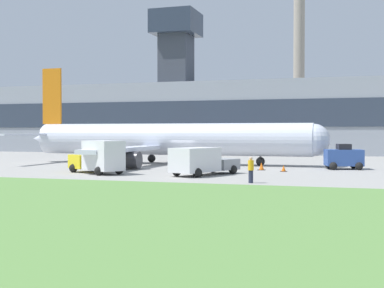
% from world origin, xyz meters
% --- Properties ---
extents(ground_plane, '(400.00, 400.00, 0.00)m').
position_xyz_m(ground_plane, '(0.00, 0.00, 0.00)').
color(ground_plane, '#999691').
extents(terminal_building, '(84.48, 10.55, 22.39)m').
position_xyz_m(terminal_building, '(-0.65, 30.04, 5.83)').
color(terminal_building, '#8C939E').
rests_on(terminal_building, ground_plane).
extents(smokestack_left, '(2.67, 2.67, 38.04)m').
position_xyz_m(smokestack_left, '(4.37, 62.73, 19.13)').
color(smokestack_left, gray).
rests_on(smokestack_left, ground_plane).
extents(airplane, '(32.28, 30.09, 10.30)m').
position_xyz_m(airplane, '(-2.42, 1.04, 2.51)').
color(airplane, silver).
rests_on(airplane, ground_plane).
extents(pushback_tug, '(3.57, 3.17, 2.25)m').
position_xyz_m(pushback_tug, '(15.35, -1.22, 1.02)').
color(pushback_tug, '#2D4C93').
rests_on(pushback_tug, ground_plane).
extents(baggage_truck, '(4.42, 6.60, 2.14)m').
position_xyz_m(baggage_truck, '(5.17, -11.44, 1.07)').
color(baggage_truck, gray).
rests_on(baggage_truck, ground_plane).
extents(fuel_truck, '(5.92, 4.68, 2.64)m').
position_xyz_m(fuel_truck, '(-3.12, -12.32, 1.28)').
color(fuel_truck, yellow).
rests_on(fuel_truck, ground_plane).
extents(ground_crew_person, '(0.48, 0.48, 1.71)m').
position_xyz_m(ground_crew_person, '(9.97, -16.25, 0.88)').
color(ground_crew_person, '#23283D').
rests_on(ground_crew_person, ground_plane).
extents(traffic_cone_near_nose, '(0.66, 0.66, 0.67)m').
position_xyz_m(traffic_cone_near_nose, '(8.56, -4.48, 0.31)').
color(traffic_cone_near_nose, black).
rests_on(traffic_cone_near_nose, ground_plane).
extents(traffic_cone_wingtip, '(0.54, 0.54, 0.54)m').
position_xyz_m(traffic_cone_wingtip, '(10.64, -5.65, 0.25)').
color(traffic_cone_wingtip, black).
rests_on(traffic_cone_wingtip, ground_plane).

